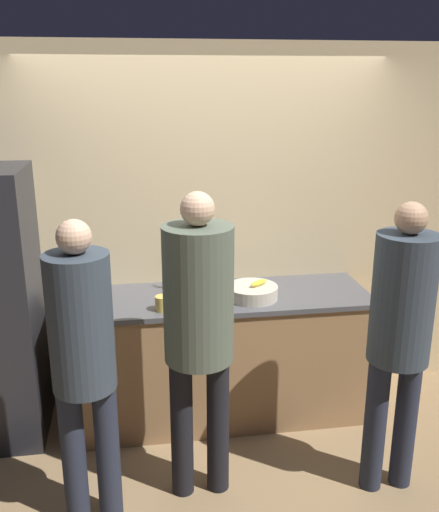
% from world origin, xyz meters
% --- Properties ---
extents(ground_plane, '(14.00, 14.00, 0.00)m').
position_xyz_m(ground_plane, '(0.00, 0.00, 0.00)').
color(ground_plane, '#8C704C').
extents(wall_back, '(5.20, 0.06, 2.60)m').
position_xyz_m(wall_back, '(0.00, 0.73, 1.30)').
color(wall_back, '#D6BC8C').
rests_on(wall_back, ground_plane).
extents(counter, '(2.15, 0.71, 0.92)m').
position_xyz_m(counter, '(0.00, 0.39, 0.46)').
color(counter, '#9E754C').
rests_on(counter, ground_plane).
extents(person_left, '(0.33, 0.33, 1.71)m').
position_xyz_m(person_left, '(-0.82, -0.56, 1.01)').
color(person_left, '#232838').
rests_on(person_left, ground_plane).
extents(person_center, '(0.38, 0.38, 1.80)m').
position_xyz_m(person_center, '(-0.20, -0.42, 1.10)').
color(person_center, black).
rests_on(person_center, ground_plane).
extents(person_right, '(0.34, 0.34, 1.74)m').
position_xyz_m(person_right, '(0.90, -0.55, 1.04)').
color(person_right, '#232838').
rests_on(person_right, ground_plane).
extents(fruit_bowl, '(0.34, 0.34, 0.13)m').
position_xyz_m(fruit_bowl, '(0.24, 0.28, 0.97)').
color(fruit_bowl, beige).
rests_on(fruit_bowl, counter).
extents(utensil_crock, '(0.10, 0.10, 0.30)m').
position_xyz_m(utensil_crock, '(-0.23, 0.50, 0.99)').
color(utensil_crock, '#ADA393').
rests_on(utensil_crock, counter).
extents(bottle_dark, '(0.05, 0.05, 0.24)m').
position_xyz_m(bottle_dark, '(-0.78, 0.30, 1.02)').
color(bottle_dark, '#333338').
rests_on(bottle_dark, counter).
extents(cup_yellow, '(0.09, 0.09, 0.10)m').
position_xyz_m(cup_yellow, '(-0.37, 0.16, 0.97)').
color(cup_yellow, gold).
rests_on(cup_yellow, counter).
extents(cup_blue, '(0.07, 0.07, 0.09)m').
position_xyz_m(cup_blue, '(-0.81, 0.59, 0.97)').
color(cup_blue, '#335184').
rests_on(cup_blue, counter).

